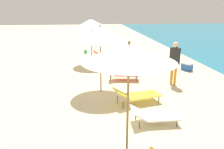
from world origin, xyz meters
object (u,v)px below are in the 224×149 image
at_px(umbrella_third, 100,34).
at_px(lounger_second_shoreside, 154,115).
at_px(lounger_farthest_shoreside, 104,55).
at_px(beach_ball, 86,51).
at_px(lounger_third_inland, 137,95).
at_px(umbrella_second, 129,53).
at_px(lounger_third_shoreside, 123,73).
at_px(lounger_farthest_inland, 109,64).
at_px(cooler_box, 187,67).
at_px(umbrella_farthest, 91,23).
at_px(person_walking_mid, 175,59).

bearing_deg(umbrella_third, lounger_second_shoreside, -63.78).
relative_size(lounger_farthest_shoreside, beach_ball, 5.63).
height_order(umbrella_third, lounger_third_inland, umbrella_third).
bearing_deg(umbrella_second, lounger_third_inland, 72.43).
bearing_deg(lounger_third_shoreside, umbrella_third, -120.02).
distance_m(lounger_farthest_inland, cooler_box, 3.96).
xyz_separation_m(lounger_third_inland, umbrella_farthest, (-1.28, 5.59, 1.92)).
height_order(umbrella_second, lounger_third_shoreside, umbrella_second).
height_order(lounger_third_shoreside, cooler_box, lounger_third_shoreside).
bearing_deg(lounger_farthest_shoreside, umbrella_farthest, -120.62).
height_order(lounger_second_shoreside, beach_ball, lounger_second_shoreside).
xyz_separation_m(umbrella_third, lounger_farthest_inland, (0.63, 3.07, -1.88)).
bearing_deg(cooler_box, lounger_farthest_inland, 169.97).
relative_size(umbrella_second, beach_ball, 9.72).
relative_size(lounger_third_inland, lounger_farthest_inland, 1.09).
relative_size(lounger_third_shoreside, umbrella_farthest, 0.55).
bearing_deg(lounger_third_inland, umbrella_second, -120.17).
bearing_deg(lounger_second_shoreside, beach_ball, 101.61).
bearing_deg(lounger_farthest_inland, umbrella_second, -102.63).
bearing_deg(person_walking_mid, cooler_box, 19.75).
relative_size(umbrella_third, lounger_farthest_shoreside, 1.73).
bearing_deg(person_walking_mid, lounger_second_shoreside, -152.77).
relative_size(lounger_third_shoreside, person_walking_mid, 0.79).
relative_size(umbrella_third, beach_ball, 9.74).
xyz_separation_m(lounger_farthest_inland, person_walking_mid, (2.38, -2.68, 0.80)).
height_order(umbrella_farthest, person_walking_mid, umbrella_farthest).
bearing_deg(umbrella_second, umbrella_third, 94.65).
bearing_deg(lounger_farthest_shoreside, lounger_third_inland, -83.15).
height_order(lounger_farthest_inland, person_walking_mid, person_walking_mid).
distance_m(umbrella_second, lounger_farthest_inland, 7.11).
bearing_deg(cooler_box, beach_ball, 135.46).
xyz_separation_m(person_walking_mid, beach_ball, (-3.52, 6.95, -0.97)).
bearing_deg(beach_ball, lounger_third_shoreside, -75.67).
bearing_deg(umbrella_farthest, lounger_farthest_inland, -57.32).
distance_m(person_walking_mid, beach_ball, 7.86).
bearing_deg(lounger_farthest_shoreside, lounger_second_shoreside, -82.51).
relative_size(umbrella_farthest, lounger_farthest_inland, 1.66).
distance_m(lounger_third_shoreside, umbrella_farthest, 3.83).
bearing_deg(lounger_third_inland, umbrella_third, 118.72).
bearing_deg(umbrella_third, umbrella_second, -85.35).
bearing_deg(lounger_second_shoreside, cooler_box, 58.33).
relative_size(lounger_third_shoreside, lounger_farthest_shoreside, 0.97).
height_order(umbrella_third, lounger_farthest_shoreside, umbrella_third).
relative_size(umbrella_farthest, beach_ball, 9.90).
distance_m(lounger_farthest_shoreside, cooler_box, 5.04).
relative_size(lounger_third_inland, person_walking_mid, 0.94).
height_order(umbrella_second, cooler_box, umbrella_second).
xyz_separation_m(umbrella_second, lounger_third_inland, (0.79, 2.51, -1.94)).
xyz_separation_m(lounger_farthest_inland, cooler_box, (3.90, -0.69, -0.10)).
xyz_separation_m(lounger_second_shoreside, beach_ball, (-1.80, 9.95, -0.11)).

